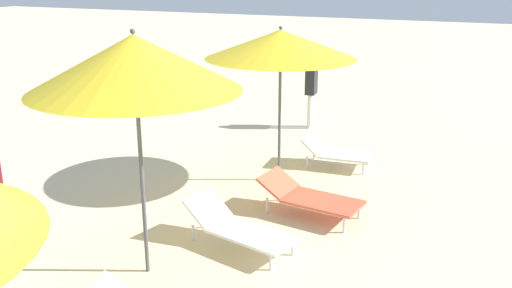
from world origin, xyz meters
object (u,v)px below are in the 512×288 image
lounger_second_shoreside (238,227)px  umbrella_farthest (281,44)px  person_walking_near (311,86)px  lounger_farthest_shoreside (336,152)px  lounger_farthest_inland (309,196)px  umbrella_second (135,63)px

lounger_second_shoreside → umbrella_farthest: bearing=113.0°
lounger_second_shoreside → person_walking_near: 6.17m
lounger_second_shoreside → umbrella_farthest: size_ratio=0.62×
umbrella_farthest → lounger_farthest_shoreside: bearing=57.3°
lounger_farthest_inland → umbrella_second: bearing=-110.8°
lounger_farthest_shoreside → lounger_farthest_inland: bearing=-88.6°
lounger_farthest_shoreside → lounger_farthest_inland: (0.26, -2.30, 0.02)m
umbrella_farthest → lounger_farthest_inland: size_ratio=1.66×
umbrella_second → lounger_second_shoreside: bearing=54.3°
umbrella_second → lounger_farthest_shoreside: 5.32m
lounger_second_shoreside → person_walking_near: bearing=113.2°
umbrella_second → person_walking_near: 7.27m
lounger_farthest_shoreside → umbrella_farthest: bearing=-127.7°
lounger_farthest_shoreside → person_walking_near: bearing=113.7°
lounger_farthest_shoreside → lounger_farthest_inland: lounger_farthest_shoreside is taller
lounger_farthest_shoreside → umbrella_second: bearing=-107.4°
umbrella_second → person_walking_near: umbrella_second is taller
umbrella_second → lounger_farthest_inland: bearing=61.6°
lounger_second_shoreside → lounger_farthest_shoreside: size_ratio=1.26×
lounger_second_shoreside → umbrella_farthest: (-0.42, 2.54, 2.10)m
umbrella_farthest → person_walking_near: (-0.61, 3.51, -1.42)m
lounger_second_shoreside → person_walking_near: (-1.03, 6.05, 0.69)m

